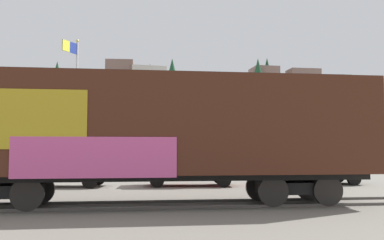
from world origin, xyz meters
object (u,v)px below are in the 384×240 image
object	(u,v)px
flagpole	(74,93)
parked_car_red	(189,168)
parked_car_silver	(59,167)
freight_car	(154,128)
parked_car_black	(315,167)

from	to	relation	value
flagpole	parked_car_red	world-z (taller)	flagpole
parked_car_silver	flagpole	bearing A→B (deg)	89.08
flagpole	parked_car_silver	distance (m)	5.86
freight_car	parked_car_silver	distance (m)	8.23
parked_car_silver	parked_car_red	distance (m)	5.97
freight_car	parked_car_red	size ratio (longest dim) A/B	2.94
freight_car	parked_car_red	xyz separation A→B (m)	(2.03, 6.70, -1.51)
parked_car_red	freight_car	bearing A→B (deg)	-106.85
parked_car_black	freight_car	bearing A→B (deg)	-140.94
flagpole	parked_car_black	world-z (taller)	flagpole
parked_car_silver	parked_car_red	xyz separation A→B (m)	(5.95, -0.38, -0.06)
parked_car_black	parked_car_red	bearing A→B (deg)	-179.95
parked_car_silver	parked_car_red	world-z (taller)	parked_car_silver
flagpole	freight_car	bearing A→B (deg)	-71.33
freight_car	parked_car_silver	bearing A→B (deg)	118.96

